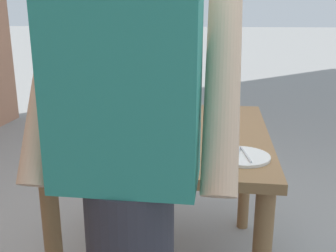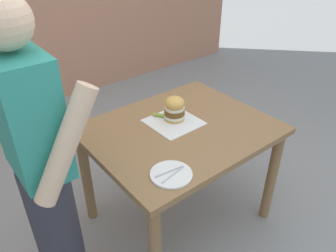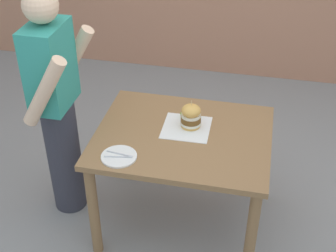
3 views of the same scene
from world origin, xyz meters
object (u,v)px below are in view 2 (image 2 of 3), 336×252
side_plate_with_forks (171,174)px  patio_table (180,143)px  diner_across_table (43,170)px  sandwich (175,108)px  pickle_spear (159,115)px

side_plate_with_forks → patio_table: bearing=-46.3°
diner_across_table → sandwich: bearing=-83.4°
patio_table → diner_across_table: (-0.00, 0.86, 0.22)m
sandwich → pickle_spear: (0.09, 0.06, -0.07)m
sandwich → pickle_spear: bearing=34.3°
pickle_spear → diner_across_table: (-0.19, 0.84, 0.09)m
pickle_spear → side_plate_with_forks: (-0.51, 0.31, -0.01)m
pickle_spear → side_plate_with_forks: pickle_spear is taller
patio_table → sandwich: (0.10, -0.03, 0.20)m
patio_table → sandwich: sandwich is taller
sandwich → side_plate_with_forks: size_ratio=0.89×
side_plate_with_forks → diner_across_table: bearing=59.1°
sandwich → diner_across_table: diner_across_table is taller
patio_table → side_plate_with_forks: (-0.32, 0.34, 0.13)m
patio_table → sandwich: bearing=-18.3°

